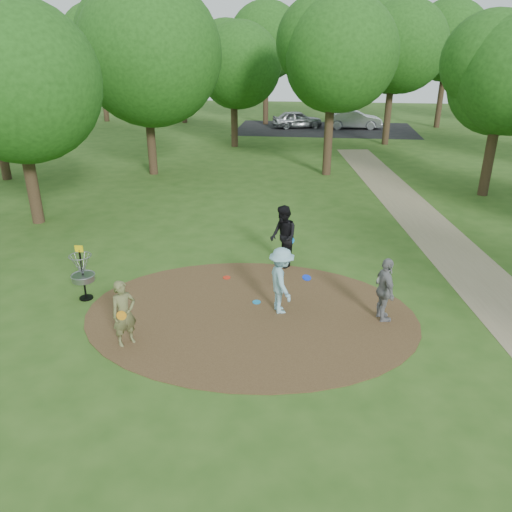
# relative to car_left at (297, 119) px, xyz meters

# --- Properties ---
(ground) EXTENTS (100.00, 100.00, 0.00)m
(ground) POSITION_rel_car_left_xyz_m (0.26, -30.31, -0.68)
(ground) COLOR #2D5119
(ground) RESTS_ON ground
(dirt_clearing) EXTENTS (8.40, 8.40, 0.02)m
(dirt_clearing) POSITION_rel_car_left_xyz_m (0.26, -30.31, -0.67)
(dirt_clearing) COLOR #47301C
(dirt_clearing) RESTS_ON ground
(footpath) EXTENTS (7.55, 39.89, 0.01)m
(footpath) POSITION_rel_car_left_xyz_m (6.76, -28.31, -0.67)
(footpath) COLOR #8C7A5B
(footpath) RESTS_ON ground
(parking_lot) EXTENTS (14.00, 8.00, 0.01)m
(parking_lot) POSITION_rel_car_left_xyz_m (2.26, -0.31, -0.67)
(parking_lot) COLOR black
(parking_lot) RESTS_ON ground
(player_observer_with_disc) EXTENTS (0.67, 0.68, 1.57)m
(player_observer_with_disc) POSITION_rel_car_left_xyz_m (-2.35, -31.98, 0.11)
(player_observer_with_disc) COLOR #64663B
(player_observer_with_disc) RESTS_ON ground
(player_throwing_with_disc) EXTENTS (1.28, 1.28, 1.74)m
(player_throwing_with_disc) POSITION_rel_car_left_xyz_m (1.01, -30.06, 0.19)
(player_throwing_with_disc) COLOR #88BBCB
(player_throwing_with_disc) RESTS_ON ground
(player_walking_with_disc) EXTENTS (1.04, 1.14, 1.92)m
(player_walking_with_disc) POSITION_rel_car_left_xyz_m (0.85, -27.22, 0.28)
(player_walking_with_disc) COLOR black
(player_walking_with_disc) RESTS_ON ground
(player_waiting_with_disc) EXTENTS (0.64, 1.04, 1.65)m
(player_waiting_with_disc) POSITION_rel_car_left_xyz_m (3.54, -30.17, 0.15)
(player_waiting_with_disc) COLOR gray
(player_waiting_with_disc) RESTS_ON ground
(disc_ground_cyan) EXTENTS (0.22, 0.22, 0.02)m
(disc_ground_cyan) POSITION_rel_car_left_xyz_m (0.35, -29.70, -0.65)
(disc_ground_cyan) COLOR #1884C0
(disc_ground_cyan) RESTS_ON dirt_clearing
(disc_ground_red) EXTENTS (0.22, 0.22, 0.02)m
(disc_ground_red) POSITION_rel_car_left_xyz_m (-0.70, -28.32, -0.65)
(disc_ground_red) COLOR red
(disc_ground_red) RESTS_ON dirt_clearing
(car_left) EXTENTS (4.27, 2.77, 1.35)m
(car_left) POSITION_rel_car_left_xyz_m (0.00, 0.00, 0.00)
(car_left) COLOR #94989B
(car_left) RESTS_ON ground
(car_right) EXTENTS (4.55, 1.91, 1.46)m
(car_right) POSITION_rel_car_left_xyz_m (4.47, 0.14, 0.05)
(car_right) COLOR #969A9D
(car_right) RESTS_ON ground
(disc_golf_basket) EXTENTS (0.63, 0.63, 1.54)m
(disc_golf_basket) POSITION_rel_car_left_xyz_m (-4.24, -30.01, 0.20)
(disc_golf_basket) COLOR black
(disc_golf_basket) RESTS_ON ground
(tree_ring) EXTENTS (37.14, 45.45, 9.09)m
(tree_ring) POSITION_rel_car_left_xyz_m (1.47, -21.21, 4.52)
(tree_ring) COLOR #332316
(tree_ring) RESTS_ON ground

